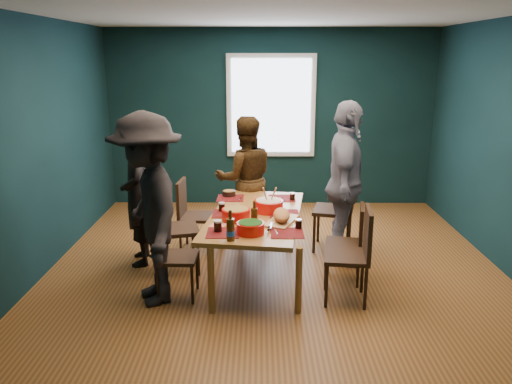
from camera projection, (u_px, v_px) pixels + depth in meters
room at (275, 142)px, 5.52m from camera, size 5.01×5.01×2.71m
dining_table at (256, 220)px, 5.25m from camera, size 1.13×1.91×0.69m
chair_left_far at (190, 210)px, 5.98m from camera, size 0.42×0.42×0.87m
chair_left_mid at (168, 221)px, 5.34m from camera, size 0.55×0.55×0.99m
chair_left_near at (169, 249)px, 4.80m from camera, size 0.39×0.39×0.84m
chair_right_far at (342, 203)px, 5.96m from camera, size 0.55×0.55×1.02m
chair_right_mid at (352, 238)px, 5.14m from camera, size 0.44×0.44×0.82m
chair_right_near at (356, 248)px, 4.70m from camera, size 0.46×0.46×0.93m
person_far_left at (138, 195)px, 5.53m from camera, size 0.49×0.65×1.59m
person_back at (245, 179)px, 6.29m from camera, size 0.87×0.73×1.58m
person_right at (345, 184)px, 5.51m from camera, size 0.61×1.13×1.84m
person_near_left at (148, 210)px, 4.62m from camera, size 1.07×1.35×1.82m
bowl_salad at (236, 214)px, 5.03m from camera, size 0.29×0.29×0.12m
bowl_dumpling at (269, 205)px, 5.30m from camera, size 0.31×0.31×0.29m
bowl_herbs at (250, 227)px, 4.64m from camera, size 0.26×0.26×0.11m
cutting_board at (282, 216)px, 4.97m from camera, size 0.39×0.59×0.13m
small_bowl at (229, 193)px, 5.89m from camera, size 0.16×0.16×0.07m
beer_bottle_a at (230, 230)px, 4.46m from camera, size 0.08×0.08×0.28m
beer_bottle_b at (254, 217)px, 4.82m from camera, size 0.07×0.07×0.26m
cola_glass_a at (218, 226)px, 4.69m from camera, size 0.08×0.08×0.11m
cola_glass_b at (299, 223)px, 4.78m from camera, size 0.07×0.07×0.09m
cola_glass_c at (292, 196)px, 5.71m from camera, size 0.06×0.06×0.09m
cola_glass_d at (222, 207)px, 5.30m from camera, size 0.07×0.07×0.10m
napkin_a at (292, 213)px, 5.27m from camera, size 0.15×0.15×0.00m
napkin_b at (218, 225)px, 4.87m from camera, size 0.19×0.19×0.00m
napkin_c at (295, 236)px, 4.58m from camera, size 0.14×0.14×0.00m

